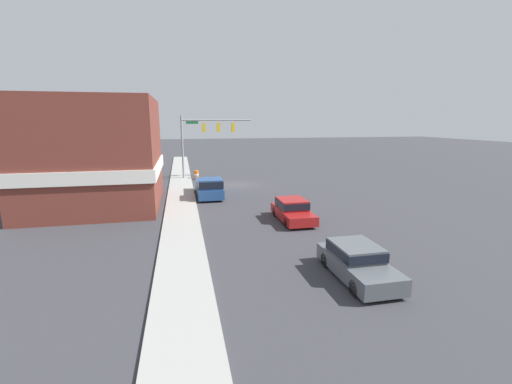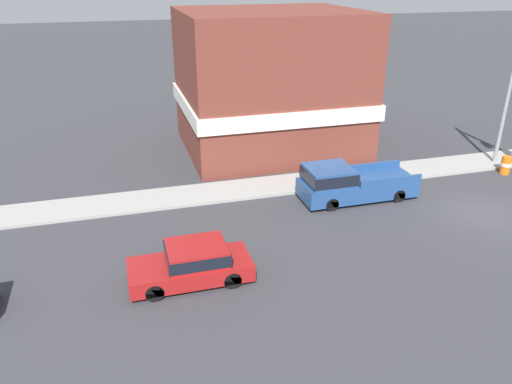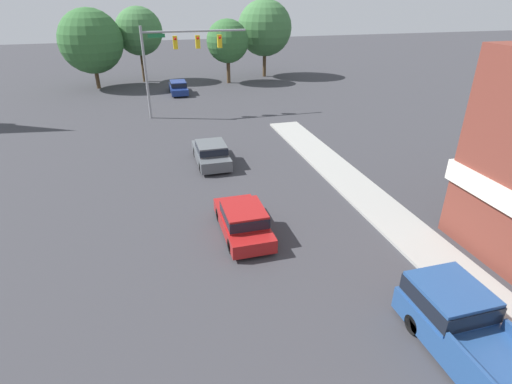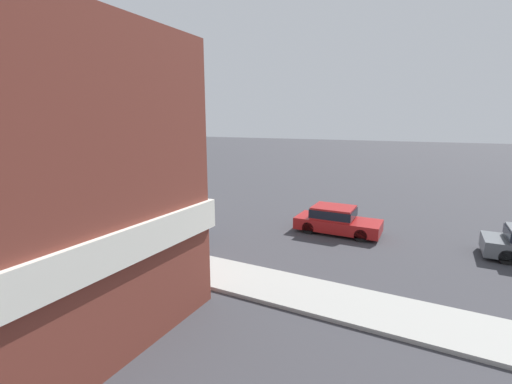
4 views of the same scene
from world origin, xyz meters
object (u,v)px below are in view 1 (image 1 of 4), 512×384
car_lead (292,210)px  car_second_ahead (357,261)px  construction_barrel (196,175)px  pickup_truck_parked (209,187)px

car_lead → car_second_ahead: (0.02, 8.89, -0.00)m
car_lead → construction_barrel: size_ratio=4.41×
car_lead → construction_barrel: (5.60, -18.60, -0.25)m
car_second_ahead → pickup_truck_parked: size_ratio=0.78×
car_lead → construction_barrel: bearing=-73.2°
car_lead → car_second_ahead: bearing=89.8°
car_second_ahead → construction_barrel: 28.05m
car_lead → pickup_truck_parked: 9.87m
car_lead → construction_barrel: 19.43m
car_lead → car_second_ahead: size_ratio=1.00×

